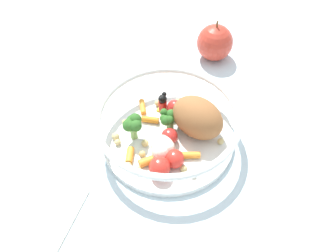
# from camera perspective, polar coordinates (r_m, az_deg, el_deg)

# --- Properties ---
(ground_plane) EXTENTS (2.40, 2.40, 0.00)m
(ground_plane) POSITION_cam_1_polar(r_m,az_deg,el_deg) (0.55, 0.47, -0.65)
(ground_plane) COLOR silver
(food_container) EXTENTS (0.22, 0.22, 0.07)m
(food_container) POSITION_cam_1_polar(r_m,az_deg,el_deg) (0.52, 0.83, -0.11)
(food_container) COLOR white
(food_container) RESTS_ON ground_plane
(loose_apple) EXTENTS (0.07, 0.07, 0.08)m
(loose_apple) POSITION_cam_1_polar(r_m,az_deg,el_deg) (0.67, 7.84, 13.67)
(loose_apple) COLOR #BC3828
(loose_apple) RESTS_ON ground_plane
(folded_napkin) EXTENTS (0.15, 0.15, 0.01)m
(folded_napkin) POSITION_cam_1_polar(r_m,az_deg,el_deg) (0.51, -23.89, -14.22)
(folded_napkin) COLOR silver
(folded_napkin) RESTS_ON ground_plane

